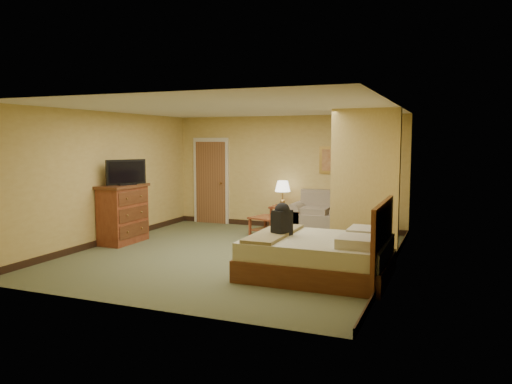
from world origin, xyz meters
The scene contains 17 objects.
floor centered at (0.00, 0.00, 0.00)m, with size 6.00×6.00×0.00m, color #515638.
ceiling centered at (0.00, 0.00, 2.60)m, with size 6.00×6.00×0.00m, color white.
back_wall centered at (0.00, 3.00, 1.30)m, with size 5.50×0.02×2.60m, color tan.
left_wall centered at (-2.75, 0.00, 1.30)m, with size 0.02×6.00×2.60m, color tan.
right_wall centered at (2.75, 0.00, 1.30)m, with size 0.02×6.00×2.60m, color tan.
partition centered at (2.15, 0.93, 1.30)m, with size 1.20×0.15×2.60m, color tan.
door centered at (-1.95, 2.96, 1.03)m, with size 0.94×0.16×2.10m.
baseboard centered at (0.00, 2.99, 0.06)m, with size 5.50×0.02×0.12m, color black.
loveseat centered at (1.17, 2.58, 0.31)m, with size 1.86×0.86×0.94m.
side_table centered at (0.02, 2.65, 0.37)m, with size 0.50×0.50×0.55m.
table_lamp centered at (0.02, 2.65, 0.99)m, with size 0.35×0.35×0.57m.
coffee_table centered at (-0.05, 1.90, 0.30)m, with size 0.79×0.79×0.41m.
wall_picture centered at (1.17, 2.97, 1.60)m, with size 0.78×0.04×0.61m.
dresser centered at (-2.48, 0.15, 0.59)m, with size 0.57×1.09×1.17m.
tv centered at (-2.38, 0.15, 1.40)m, with size 0.44×0.75×0.50m.
bed centered at (1.81, -0.76, 0.32)m, with size 2.13×1.81×1.17m.
backpack centered at (1.19, -0.76, 0.85)m, with size 0.29×0.35×0.51m.
Camera 1 is at (3.66, -7.96, 2.05)m, focal length 35.00 mm.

